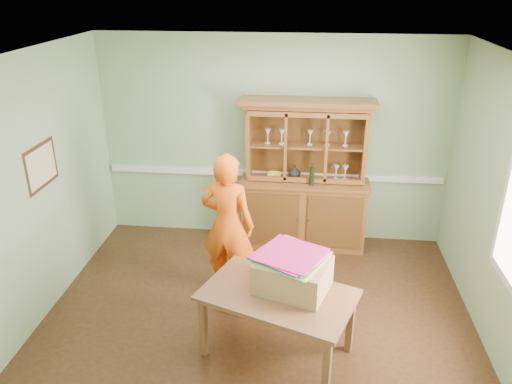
# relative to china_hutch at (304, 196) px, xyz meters

# --- Properties ---
(floor) EXTENTS (4.50, 4.50, 0.00)m
(floor) POSITION_rel_china_hutch_xyz_m (-0.43, -1.78, -0.69)
(floor) COLOR #462C16
(floor) RESTS_ON ground
(ceiling) EXTENTS (4.50, 4.50, 0.00)m
(ceiling) POSITION_rel_china_hutch_xyz_m (-0.43, -1.78, 2.01)
(ceiling) COLOR white
(ceiling) RESTS_ON wall_back
(wall_back) EXTENTS (4.50, 0.00, 4.50)m
(wall_back) POSITION_rel_china_hutch_xyz_m (-0.43, 0.22, 0.66)
(wall_back) COLOR gray
(wall_back) RESTS_ON floor
(wall_left) EXTENTS (0.00, 4.00, 4.00)m
(wall_left) POSITION_rel_china_hutch_xyz_m (-2.68, -1.78, 0.66)
(wall_left) COLOR gray
(wall_left) RESTS_ON floor
(wall_right) EXTENTS (0.00, 4.00, 4.00)m
(wall_right) POSITION_rel_china_hutch_xyz_m (1.82, -1.78, 0.66)
(wall_right) COLOR gray
(wall_right) RESTS_ON floor
(wall_front) EXTENTS (4.50, 0.00, 4.50)m
(wall_front) POSITION_rel_china_hutch_xyz_m (-0.43, -3.78, 0.66)
(wall_front) COLOR gray
(wall_front) RESTS_ON floor
(chair_rail) EXTENTS (4.41, 0.05, 0.08)m
(chair_rail) POSITION_rel_china_hutch_xyz_m (-0.43, 0.20, 0.21)
(chair_rail) COLOR silver
(chair_rail) RESTS_ON wall_back
(framed_map) EXTENTS (0.03, 0.60, 0.46)m
(framed_map) POSITION_rel_china_hutch_xyz_m (-2.66, -1.48, 0.86)
(framed_map) COLOR #362015
(framed_map) RESTS_ON wall_left
(china_hutch) EXTENTS (1.66, 0.55, 1.95)m
(china_hutch) POSITION_rel_china_hutch_xyz_m (0.00, 0.00, 0.00)
(china_hutch) COLOR brown
(china_hutch) RESTS_ON floor
(dining_table) EXTENTS (1.55, 1.24, 0.68)m
(dining_table) POSITION_rel_china_hutch_xyz_m (-0.19, -2.18, -0.09)
(dining_table) COLOR brown
(dining_table) RESTS_ON floor
(cardboard_box) EXTENTS (0.76, 0.68, 0.29)m
(cardboard_box) POSITION_rel_china_hutch_xyz_m (-0.07, -2.09, 0.14)
(cardboard_box) COLOR tan
(cardboard_box) RESTS_ON dining_table
(kite_stack) EXTENTS (0.72, 0.72, 0.05)m
(kite_stack) POSITION_rel_china_hutch_xyz_m (-0.10, -2.05, 0.31)
(kite_stack) COLOR yellow
(kite_stack) RESTS_ON cardboard_box
(person) EXTENTS (0.66, 0.50, 1.65)m
(person) POSITION_rel_china_hutch_xyz_m (-0.81, -1.18, 0.14)
(person) COLOR #FF5B10
(person) RESTS_ON floor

